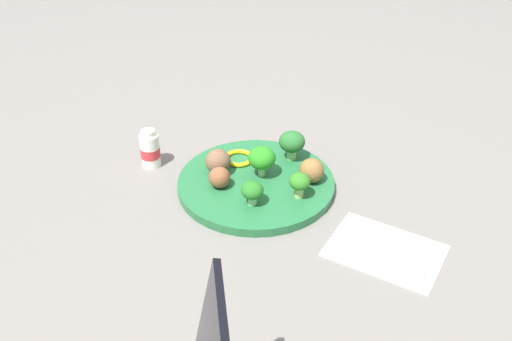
{
  "coord_description": "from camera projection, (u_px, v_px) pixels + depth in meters",
  "views": [
    {
      "loc": [
        0.47,
        -0.69,
        0.59
      ],
      "look_at": [
        0.0,
        0.0,
        0.04
      ],
      "focal_mm": 39.9,
      "sensor_mm": 36.0,
      "label": 1
    }
  ],
  "objects": [
    {
      "name": "broccoli_floret_mid_right",
      "position": [
        252.0,
        191.0,
        0.94
      ],
      "size": [
        0.04,
        0.04,
        0.04
      ],
      "color": "#8CC883",
      "rests_on": "plate"
    },
    {
      "name": "knife",
      "position": [
        386.0,
        256.0,
        0.86
      ],
      "size": [
        0.15,
        0.02,
        0.01
      ],
      "color": "white",
      "rests_on": "napkin"
    },
    {
      "name": "fork",
      "position": [
        394.0,
        243.0,
        0.88
      ],
      "size": [
        0.12,
        0.02,
        0.01
      ],
      "color": "silver",
      "rests_on": "napkin"
    },
    {
      "name": "broccoli_floret_back_left",
      "position": [
        263.0,
        159.0,
        1.0
      ],
      "size": [
        0.05,
        0.05,
        0.06
      ],
      "color": "#8DCC7A",
      "rests_on": "plate"
    },
    {
      "name": "ground_plane",
      "position": [
        256.0,
        187.0,
        1.02
      ],
      "size": [
        4.0,
        4.0,
        0.0
      ],
      "primitive_type": "plane",
      "color": "slate"
    },
    {
      "name": "meatball_back_right",
      "position": [
        220.0,
        177.0,
        0.99
      ],
      "size": [
        0.04,
        0.04,
        0.04
      ],
      "primitive_type": "sphere",
      "color": "brown",
      "rests_on": "plate"
    },
    {
      "name": "plate",
      "position": [
        256.0,
        183.0,
        1.02
      ],
      "size": [
        0.28,
        0.28,
        0.02
      ],
      "primitive_type": "cylinder",
      "color": "#236638",
      "rests_on": "ground_plane"
    },
    {
      "name": "broccoli_floret_back_right",
      "position": [
        292.0,
        142.0,
        1.05
      ],
      "size": [
        0.05,
        0.05,
        0.06
      ],
      "color": "#91D080",
      "rests_on": "plate"
    },
    {
      "name": "yogurt_bottle",
      "position": [
        150.0,
        150.0,
        1.06
      ],
      "size": [
        0.04,
        0.04,
        0.07
      ],
      "color": "white",
      "rests_on": "ground_plane"
    },
    {
      "name": "meatball_mid_right",
      "position": [
        312.0,
        170.0,
        1.0
      ],
      "size": [
        0.04,
        0.04,
        0.04
      ],
      "primitive_type": "sphere",
      "color": "brown",
      "rests_on": "plate"
    },
    {
      "name": "meatball_center",
      "position": [
        218.0,
        162.0,
        1.02
      ],
      "size": [
        0.05,
        0.05,
        0.05
      ],
      "primitive_type": "sphere",
      "color": "brown",
      "rests_on": "plate"
    },
    {
      "name": "napkin",
      "position": [
        385.0,
        250.0,
        0.88
      ],
      "size": [
        0.18,
        0.13,
        0.01
      ],
      "primitive_type": "cube",
      "rotation": [
        0.0,
        0.0,
        0.07
      ],
      "color": "white",
      "rests_on": "ground_plane"
    },
    {
      "name": "broccoli_floret_mid_left",
      "position": [
        299.0,
        183.0,
        0.95
      ],
      "size": [
        0.04,
        0.04,
        0.05
      ],
      "color": "#A9C56E",
      "rests_on": "plate"
    },
    {
      "name": "pepper_ring_mid_right",
      "position": [
        239.0,
        158.0,
        1.07
      ],
      "size": [
        0.08,
        0.08,
        0.01
      ],
      "primitive_type": "torus",
      "rotation": [
        0.0,
        0.0,
        1.12
      ],
      "color": "yellow",
      "rests_on": "plate"
    }
  ]
}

